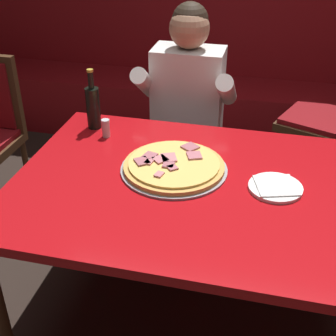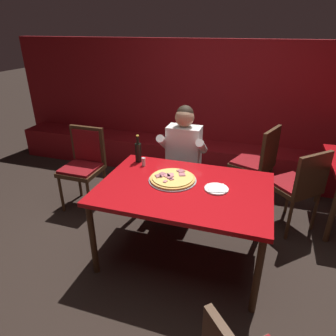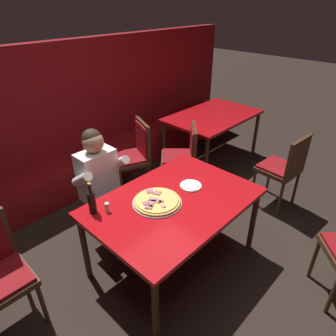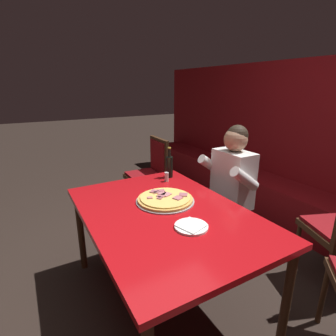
% 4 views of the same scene
% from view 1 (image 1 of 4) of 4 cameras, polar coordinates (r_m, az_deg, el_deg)
% --- Properties ---
extents(ground_plane, '(24.00, 24.00, 0.00)m').
position_cam_1_polar(ground_plane, '(2.35, 3.51, -17.78)').
color(ground_plane, black).
extents(booth_wall_panel, '(6.80, 0.16, 1.90)m').
position_cam_1_polar(booth_wall_panel, '(3.80, 10.33, 18.28)').
color(booth_wall_panel, maroon).
rests_on(booth_wall_panel, ground_plane).
extents(booth_bench, '(6.46, 0.48, 0.46)m').
position_cam_1_polar(booth_bench, '(3.73, 8.89, 6.40)').
color(booth_bench, maroon).
rests_on(booth_bench, ground_plane).
extents(main_dining_table, '(1.51, 1.05, 0.76)m').
position_cam_1_polar(main_dining_table, '(1.88, 4.18, -3.75)').
color(main_dining_table, '#422816').
rests_on(main_dining_table, ground_plane).
extents(pizza, '(0.44, 0.44, 0.05)m').
position_cam_1_polar(pizza, '(1.92, 0.71, 0.21)').
color(pizza, '#9E9EA3').
rests_on(pizza, main_dining_table).
extents(plate_white_paper, '(0.21, 0.21, 0.02)m').
position_cam_1_polar(plate_white_paper, '(1.85, 12.97, -2.30)').
color(plate_white_paper, white).
rests_on(plate_white_paper, main_dining_table).
extents(beer_bottle, '(0.07, 0.07, 0.29)m').
position_cam_1_polar(beer_bottle, '(2.26, -9.12, 7.45)').
color(beer_bottle, black).
rests_on(beer_bottle, main_dining_table).
extents(shaker_black_pepper, '(0.04, 0.04, 0.09)m').
position_cam_1_polar(shaker_black_pepper, '(2.29, -8.98, 5.72)').
color(shaker_black_pepper, silver).
rests_on(shaker_black_pepper, main_dining_table).
extents(shaker_oregano, '(0.04, 0.04, 0.09)m').
position_cam_1_polar(shaker_oregano, '(2.20, -7.58, 4.74)').
color(shaker_oregano, silver).
rests_on(shaker_oregano, main_dining_table).
extents(diner_seated_blue_shirt, '(0.53, 0.53, 1.27)m').
position_cam_1_polar(diner_seated_blue_shirt, '(2.57, 2.02, 6.66)').
color(diner_seated_blue_shirt, black).
rests_on(diner_seated_blue_shirt, ground_plane).
extents(dining_chair_near_left, '(0.57, 0.57, 1.00)m').
position_cam_1_polar(dining_chair_near_left, '(3.04, 19.65, 6.38)').
color(dining_chair_near_left, '#422816').
rests_on(dining_chair_near_left, ground_plane).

